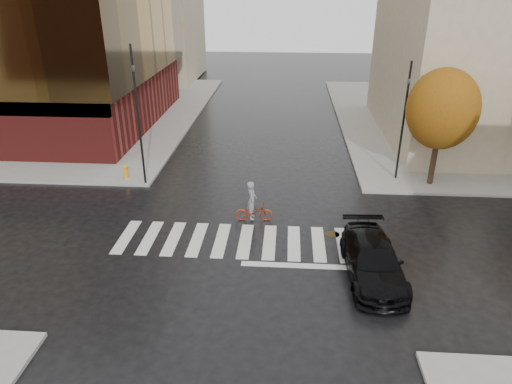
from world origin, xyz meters
TOP-DOWN VIEW (x-y plane):
  - ground at (0.00, 0.00)m, footprint 120.00×120.00m
  - sidewalk_nw at (-21.00, 21.00)m, footprint 30.00×30.00m
  - crosswalk at (0.00, 0.50)m, footprint 12.00×3.00m
  - tree_ne_a at (10.00, 7.40)m, footprint 3.80×3.80m
  - sedan at (5.26, -1.80)m, footprint 2.31×5.20m
  - cyclist at (0.21, 2.50)m, footprint 1.85×0.75m
  - traffic_light_nw at (-6.30, 6.30)m, footprint 0.21×0.18m
  - traffic_light_ne at (8.21, 8.06)m, footprint 0.16×0.18m
  - fire_hydrant at (-7.63, 6.92)m, footprint 0.28×0.28m
  - manhole at (4.00, 1.38)m, footprint 0.71×0.71m

SIDE VIEW (x-z plane):
  - ground at x=0.00m, z-range 0.00..0.00m
  - crosswalk at x=0.00m, z-range 0.00..0.01m
  - manhole at x=4.00m, z-range 0.00..0.01m
  - sidewalk_nw at x=-21.00m, z-range 0.00..0.15m
  - fire_hydrant at x=-7.63m, z-range 0.19..0.98m
  - cyclist at x=0.21m, z-range -0.33..1.74m
  - sedan at x=5.26m, z-range 0.00..1.48m
  - traffic_light_ne at x=8.21m, z-range 0.56..7.27m
  - tree_ne_a at x=10.00m, z-range 1.20..7.71m
  - traffic_light_nw at x=-6.30m, z-range 0.72..8.39m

